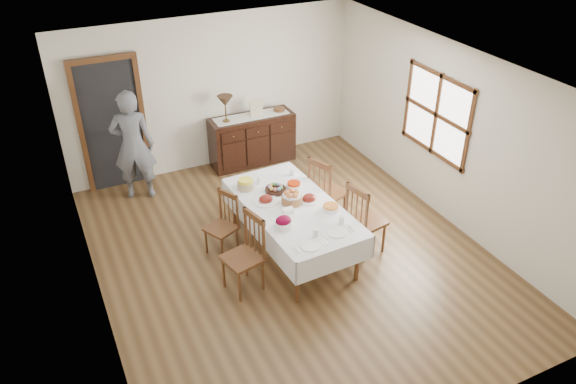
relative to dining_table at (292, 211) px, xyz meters
name	(u,v)px	position (x,y,z in m)	size (l,w,h in m)	color
ground	(291,254)	(-0.04, -0.07, -0.66)	(6.00, 6.00, 0.00)	brown
room_shell	(267,136)	(-0.19, 0.36, 0.98)	(5.02, 6.02, 2.65)	silver
dining_table	(292,211)	(0.00, 0.00, 0.00)	(1.22, 2.24, 0.75)	white
chair_left_near	(246,253)	(-0.84, -0.42, -0.13)	(0.52, 0.52, 1.05)	#512E18
chair_left_far	(223,224)	(-0.84, 0.41, -0.21)	(0.50, 0.50, 0.89)	#512E18
chair_right_near	(363,219)	(0.86, -0.43, -0.12)	(0.52, 0.52, 1.07)	#512E18
chair_right_far	(325,191)	(0.75, 0.43, -0.11)	(0.58, 0.58, 1.08)	#512E18
sideboard	(252,140)	(0.52, 2.65, -0.22)	(1.47, 0.53, 0.88)	black
person	(133,142)	(-1.55, 2.38, 0.29)	(0.60, 0.38, 1.91)	slate
bread_basket	(292,198)	(0.02, 0.05, 0.17)	(0.27, 0.27, 0.19)	brown
egg_basket	(276,189)	(-0.05, 0.42, 0.13)	(0.29, 0.29, 0.11)	black
ham_platter_a	(266,200)	(-0.28, 0.24, 0.12)	(0.33, 0.33, 0.11)	white
ham_platter_b	(309,199)	(0.26, 0.01, 0.12)	(0.29, 0.29, 0.11)	white
beet_bowl	(283,222)	(-0.31, -0.40, 0.15)	(0.23, 0.23, 0.15)	white
carrot_bowl	(294,185)	(0.22, 0.40, 0.13)	(0.21, 0.21, 0.08)	white
pineapple_bowl	(246,184)	(-0.39, 0.67, 0.16)	(0.24, 0.24, 0.14)	tan
casserole_dish	(331,207)	(0.41, -0.31, 0.12)	(0.21, 0.21, 0.07)	white
butter_dish	(288,211)	(-0.13, -0.14, 0.13)	(0.14, 0.10, 0.07)	white
setting_left	(312,241)	(-0.15, -0.84, 0.11)	(0.43, 0.31, 0.10)	white
setting_right	(338,228)	(0.27, -0.74, 0.11)	(0.43, 0.31, 0.10)	white
glass_far_a	(259,181)	(-0.17, 0.72, 0.14)	(0.06, 0.06, 0.10)	white
glass_far_b	(293,172)	(0.37, 0.73, 0.14)	(0.07, 0.07, 0.09)	white
runner	(251,116)	(0.52, 2.66, 0.22)	(1.30, 0.35, 0.01)	silver
table_lamp	(225,102)	(0.05, 2.63, 0.58)	(0.26, 0.26, 0.46)	brown
picture_frame	(256,109)	(0.60, 2.62, 0.36)	(0.22, 0.08, 0.28)	tan
deco_bowl	(279,109)	(1.04, 2.66, 0.25)	(0.20, 0.20, 0.06)	#512E18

